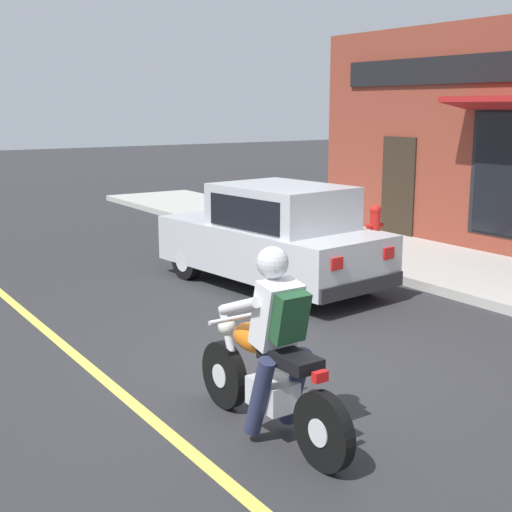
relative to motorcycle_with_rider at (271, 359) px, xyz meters
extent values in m
plane|color=#2B2B2D|center=(1.10, 1.16, -0.68)|extent=(80.00, 80.00, 0.00)
cube|color=#ADAAA3|center=(5.89, 4.16, -0.61)|extent=(2.60, 22.00, 0.14)
cube|color=#D1C64C|center=(-0.70, 4.16, -0.67)|extent=(0.12, 19.80, 0.01)
cube|color=#2D2319|center=(7.17, 5.88, 0.37)|extent=(0.04, 0.90, 2.10)
cylinder|color=black|center=(-0.02, 0.72, -0.37)|extent=(0.11, 0.62, 0.62)
cylinder|color=silver|center=(-0.02, 0.72, -0.37)|extent=(0.13, 0.22, 0.22)
cylinder|color=black|center=(0.01, -0.68, -0.37)|extent=(0.11, 0.62, 0.62)
cylinder|color=silver|center=(0.01, -0.68, -0.37)|extent=(0.13, 0.22, 0.22)
cube|color=silver|center=(0.00, -0.03, -0.29)|extent=(0.29, 0.41, 0.24)
ellipsoid|color=orange|center=(-0.01, 0.22, 0.12)|extent=(0.31, 0.53, 0.24)
cube|color=black|center=(0.00, -0.26, 0.08)|extent=(0.27, 0.57, 0.10)
cylinder|color=silver|center=(-0.02, 0.62, -0.05)|extent=(0.08, 0.33, 0.68)
cylinder|color=silver|center=(-0.01, 0.50, 0.23)|extent=(0.56, 0.05, 0.04)
sphere|color=silver|center=(-0.02, 0.67, 0.11)|extent=(0.16, 0.16, 0.16)
cylinder|color=silver|center=(0.17, -0.42, -0.39)|extent=(0.09, 0.55, 0.08)
cube|color=red|center=(0.01, -0.63, 0.05)|extent=(0.12, 0.06, 0.08)
cylinder|color=#282D4C|center=(-0.18, -0.10, -0.25)|extent=(0.15, 0.35, 0.71)
cylinder|color=#282D4C|center=(0.18, -0.09, -0.25)|extent=(0.15, 0.35, 0.71)
cube|color=silver|center=(0.00, -0.08, 0.40)|extent=(0.35, 0.34, 0.57)
cylinder|color=silver|center=(-0.21, 0.16, 0.44)|extent=(0.10, 0.52, 0.26)
cylinder|color=silver|center=(0.19, 0.17, 0.44)|extent=(0.10, 0.52, 0.26)
sphere|color=silver|center=(0.00, -0.02, 0.81)|extent=(0.26, 0.26, 0.26)
cube|color=#1E4728|center=(0.00, -0.24, 0.42)|extent=(0.29, 0.25, 0.42)
cylinder|color=black|center=(2.01, 5.29, -0.38)|extent=(0.25, 0.62, 0.60)
cylinder|color=silver|center=(2.01, 5.29, -0.38)|extent=(0.24, 0.35, 0.33)
cylinder|color=black|center=(3.44, 5.45, -0.38)|extent=(0.25, 0.62, 0.60)
cylinder|color=silver|center=(3.44, 5.45, -0.38)|extent=(0.24, 0.35, 0.33)
cylinder|color=black|center=(2.29, 2.90, -0.38)|extent=(0.25, 0.62, 0.60)
cylinder|color=silver|center=(2.29, 2.90, -0.38)|extent=(0.24, 0.35, 0.33)
cylinder|color=black|center=(3.72, 3.07, -0.38)|extent=(0.25, 0.62, 0.60)
cylinder|color=silver|center=(3.72, 3.07, -0.38)|extent=(0.24, 0.35, 0.33)
cube|color=#B7BABF|center=(2.87, 4.18, -0.08)|extent=(2.06, 3.87, 0.70)
cube|color=#B7BABF|center=(2.90, 3.93, 0.56)|extent=(1.65, 2.05, 0.66)
cube|color=black|center=(2.80, 4.79, 0.51)|extent=(1.36, 0.50, 0.51)
cube|color=black|center=(2.18, 3.84, 0.54)|extent=(0.21, 1.51, 0.46)
cube|color=black|center=(3.62, 4.01, 0.54)|extent=(0.21, 1.51, 0.46)
cube|color=silver|center=(2.15, 5.97, 0.04)|extent=(0.24, 0.07, 0.14)
cube|color=red|center=(2.58, 2.27, 0.06)|extent=(0.20, 0.06, 0.16)
cube|color=silver|center=(3.16, 6.08, 0.04)|extent=(0.24, 0.07, 0.14)
cube|color=red|center=(3.59, 2.39, 0.06)|extent=(0.20, 0.06, 0.16)
cube|color=#28282B|center=(2.66, 6.00, -0.33)|extent=(1.61, 0.31, 0.20)
cube|color=#28282B|center=(3.08, 2.36, -0.33)|extent=(1.61, 0.31, 0.20)
cylinder|color=red|center=(5.39, 4.61, -0.46)|extent=(0.24, 0.24, 0.16)
cylinder|color=red|center=(5.39, 4.61, -0.09)|extent=(0.18, 0.18, 0.58)
sphere|color=red|center=(5.39, 4.61, 0.24)|extent=(0.20, 0.20, 0.20)
cylinder|color=red|center=(5.26, 4.61, -0.04)|extent=(0.10, 0.08, 0.08)
cylinder|color=red|center=(5.52, 4.61, -0.04)|extent=(0.10, 0.08, 0.08)
camera|label=1|loc=(-3.14, -4.55, 2.03)|focal=50.00mm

